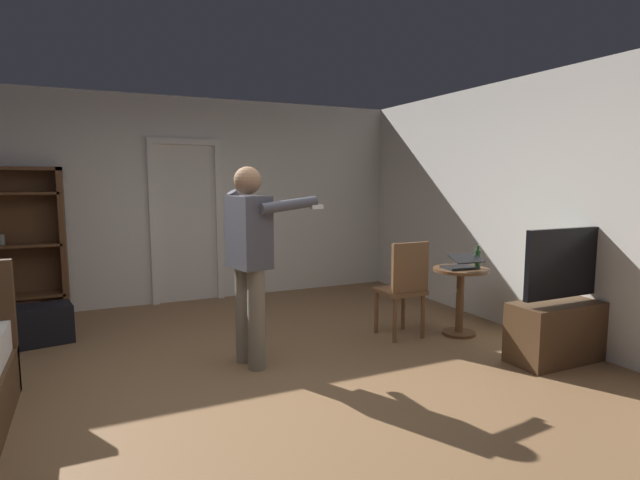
{
  "coord_description": "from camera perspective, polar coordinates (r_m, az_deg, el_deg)",
  "views": [
    {
      "loc": [
        -0.94,
        -3.59,
        1.61
      ],
      "look_at": [
        0.96,
        0.48,
        1.06
      ],
      "focal_mm": 27.89,
      "sensor_mm": 36.0,
      "label": 1
    }
  ],
  "objects": [
    {
      "name": "ground_plane",
      "position": [
        4.05,
        -9.89,
        -16.53
      ],
      "size": [
        6.97,
        6.97,
        0.0
      ],
      "primitive_type": "plane",
      "color": "olive"
    },
    {
      "name": "wall_back",
      "position": [
        6.75,
        -17.0,
        4.32
      ],
      "size": [
        6.58,
        0.12,
        2.66
      ],
      "primitive_type": "cube",
      "color": "silver",
      "rests_on": "ground_plane"
    },
    {
      "name": "wall_right",
      "position": [
        5.51,
        24.27,
        3.47
      ],
      "size": [
        0.12,
        6.3,
        2.66
      ],
      "primitive_type": "cube",
      "color": "silver",
      "rests_on": "ground_plane"
    },
    {
      "name": "doorway_frame",
      "position": [
        6.71,
        -15.08,
        3.44
      ],
      "size": [
        0.93,
        0.08,
        2.13
      ],
      "color": "white",
      "rests_on": "ground_plane"
    },
    {
      "name": "bookshelf",
      "position": [
        6.54,
        -31.65,
        0.17
      ],
      "size": [
        1.03,
        0.32,
        1.75
      ],
      "color": "brown",
      "rests_on": "ground_plane"
    },
    {
      "name": "tv_flatscreen",
      "position": [
        5.0,
        26.31,
        -8.34
      ],
      "size": [
        1.07,
        0.4,
        1.19
      ],
      "color": "#4C331E",
      "rests_on": "ground_plane"
    },
    {
      "name": "side_table",
      "position": [
        5.35,
        15.8,
        -5.62
      ],
      "size": [
        0.56,
        0.56,
        0.7
      ],
      "color": "brown",
      "rests_on": "ground_plane"
    },
    {
      "name": "laptop",
      "position": [
        5.25,
        15.92,
        -2.68
      ],
      "size": [
        0.35,
        0.36,
        0.16
      ],
      "color": "black",
      "rests_on": "side_table"
    },
    {
      "name": "bottle_on_table",
      "position": [
        5.33,
        17.62,
        -2.07
      ],
      "size": [
        0.06,
        0.06,
        0.24
      ],
      "color": "#274523",
      "rests_on": "side_table"
    },
    {
      "name": "wooden_chair",
      "position": [
        5.11,
        9.63,
        -5.14
      ],
      "size": [
        0.43,
        0.43,
        0.99
      ],
      "color": "brown",
      "rests_on": "ground_plane"
    },
    {
      "name": "person_blue_shirt",
      "position": [
        4.26,
        -7.99,
        -1.46
      ],
      "size": [
        0.81,
        0.57,
        1.71
      ],
      "color": "gray",
      "rests_on": "ground_plane"
    },
    {
      "name": "suitcase_dark",
      "position": [
        5.67,
        -29.66,
        -8.47
      ],
      "size": [
        0.66,
        0.47,
        0.37
      ],
      "primitive_type": "cube",
      "rotation": [
        0.0,
        0.0,
        0.17
      ],
      "color": "black",
      "rests_on": "ground_plane"
    },
    {
      "name": "suitcase_small",
      "position": [
        5.93,
        -32.5,
        -8.15
      ],
      "size": [
        0.62,
        0.39,
        0.35
      ],
      "primitive_type": "cube",
      "rotation": [
        0.0,
        0.0,
        -0.07
      ],
      "color": "black",
      "rests_on": "ground_plane"
    }
  ]
}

